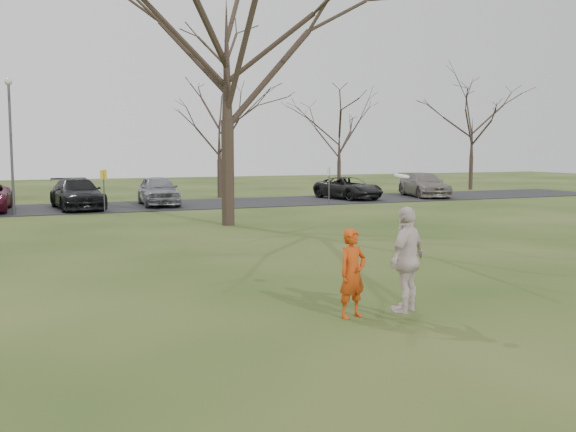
% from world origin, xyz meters
% --- Properties ---
extents(ground, '(120.00, 120.00, 0.00)m').
position_xyz_m(ground, '(0.00, 0.00, 0.00)').
color(ground, '#1E380F').
rests_on(ground, ground).
extents(parking_strip, '(62.00, 6.50, 0.04)m').
position_xyz_m(parking_strip, '(0.00, 25.00, 0.02)').
color(parking_strip, black).
rests_on(parking_strip, ground).
extents(player_defender, '(0.67, 0.51, 1.62)m').
position_xyz_m(player_defender, '(-0.25, 0.40, 0.81)').
color(player_defender, '#BF3F0F').
rests_on(player_defender, ground).
extents(car_3, '(2.63, 5.47, 1.54)m').
position_xyz_m(car_3, '(-3.04, 24.41, 0.81)').
color(car_3, black).
rests_on(car_3, parking_strip).
extents(car_4, '(2.16, 4.81, 1.61)m').
position_xyz_m(car_4, '(1.18, 24.91, 0.84)').
color(car_4, gray).
rests_on(car_4, parking_strip).
extents(car_6, '(3.09, 5.12, 1.33)m').
position_xyz_m(car_6, '(12.79, 24.95, 0.71)').
color(car_6, black).
rests_on(car_6, parking_strip).
extents(car_7, '(3.21, 5.52, 1.50)m').
position_xyz_m(car_7, '(18.15, 24.74, 0.79)').
color(car_7, slate).
rests_on(car_7, parking_strip).
extents(catching_play, '(1.19, 0.96, 2.46)m').
position_xyz_m(catching_play, '(0.54, -0.15, 1.10)').
color(catching_play, beige).
rests_on(catching_play, ground).
extents(lamp_post, '(0.34, 0.34, 6.27)m').
position_xyz_m(lamp_post, '(-6.00, 22.50, 3.97)').
color(lamp_post, '#47474C').
rests_on(lamp_post, ground).
extents(sign_yellow, '(0.35, 0.35, 2.08)m').
position_xyz_m(sign_yellow, '(-2.00, 22.00, 1.45)').
color(sign_yellow, '#47474C').
rests_on(sign_yellow, ground).
extents(sign_white, '(0.35, 0.35, 2.08)m').
position_xyz_m(sign_white, '(10.00, 22.00, 1.45)').
color(sign_white, '#47474C').
rests_on(sign_white, ground).
extents(big_tree, '(9.00, 9.00, 14.00)m').
position_xyz_m(big_tree, '(2.00, 15.00, 7.00)').
color(big_tree, '#352821').
rests_on(big_tree, ground).
extents(small_tree_row, '(55.00, 5.90, 8.50)m').
position_xyz_m(small_tree_row, '(4.38, 30.06, 3.89)').
color(small_tree_row, '#352821').
rests_on(small_tree_row, ground).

